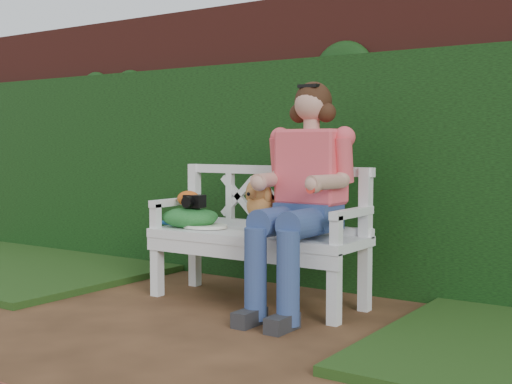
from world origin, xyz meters
The scene contains 11 objects.
ground centered at (0.00, 0.00, 0.00)m, with size 60.00×60.00×0.00m, color #3A2516.
brick_wall centered at (0.00, 1.90, 1.10)m, with size 10.00×0.30×2.20m, color #59231C.
ivy_hedge centered at (0.00, 1.68, 0.85)m, with size 10.00×0.18×1.70m, color #1A4E16.
grass_left centered at (-2.40, 0.90, 0.03)m, with size 2.60×2.00×0.05m, color #12370E.
garden_bench centered at (0.06, 0.96, 0.24)m, with size 1.58×0.60×0.48m, color white, non-canonical shape.
seated_woman centered at (0.47, 0.94, 0.73)m, with size 0.62×0.83×1.47m, color #FF3E43, non-canonical shape.
dog centered at (0.12, 0.98, 0.66)m, with size 0.24×0.33×0.37m, color #9E5E3C, non-canonical shape.
tennis_racket centered at (-0.39, 0.94, 0.50)m, with size 0.65×0.27×0.03m, color white, non-canonical shape.
green_bag centered at (-0.49, 0.93, 0.55)m, with size 0.42×0.33×0.14m, color green, non-canonical shape.
camera_item centered at (-0.43, 0.92, 0.67)m, with size 0.13×0.10×0.09m, color black.
baseball_glove centered at (-0.51, 0.95, 0.68)m, with size 0.18×0.13×0.11m, color #CC5517.
Camera 1 is at (2.61, -2.80, 1.07)m, focal length 48.00 mm.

